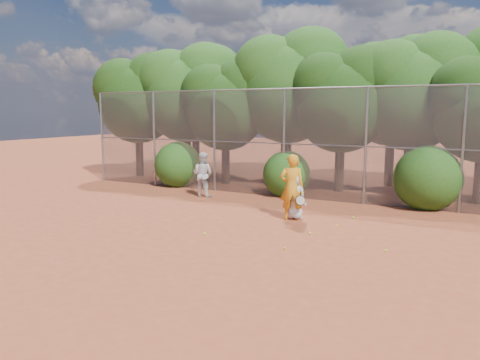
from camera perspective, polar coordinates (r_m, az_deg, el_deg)
The scene contains 24 objects.
ground at distance 11.97m, azimuth -1.33°, elevation -7.12°, with size 80.00×80.00×0.00m, color #963D21.
fence_back at distance 17.10m, azimuth 8.12°, elevation 4.49°, with size 20.05×0.09×4.03m.
tree_0 at distance 23.56m, azimuth -12.20°, elevation 10.03°, with size 4.38×3.81×6.00m.
tree_1 at distance 22.47m, azimuth -6.38°, elevation 10.85°, with size 4.64×4.03×6.35m.
tree_2 at distance 20.54m, azimuth -1.62°, elevation 9.50°, with size 3.99×3.47×5.47m.
tree_3 at distance 20.40m, azimuth 6.09°, elevation 11.75°, with size 4.89×4.26×6.70m.
tree_4 at distance 19.00m, azimuth 12.47°, elevation 9.91°, with size 4.19×3.64×5.73m.
tree_5 at distance 19.30m, azimuth 20.45°, elevation 10.42°, with size 4.51×3.92×6.17m.
tree_9 at distance 24.94m, azimuth -5.31°, elevation 11.02°, with size 4.83×4.20×6.62m.
tree_10 at distance 22.82m, azimuth 5.81°, elevation 11.98°, with size 5.15×4.48×7.06m.
tree_11 at distance 21.04m, azimuth 18.30°, elevation 10.64°, with size 4.64×4.03×6.35m.
bush_0 at distance 20.19m, azimuth -7.58°, elevation 2.10°, with size 2.00×2.00×2.00m, color #1D4511.
bush_1 at distance 17.81m, azimuth 5.69°, elevation 0.96°, with size 1.80×1.80×1.80m, color #1D4511.
bush_2 at distance 16.59m, azimuth 21.92°, elevation 0.53°, with size 2.20×2.20×2.20m, color #1D4511.
player_yellow at distance 13.84m, azimuth 6.34°, elevation -0.88°, with size 0.93×0.74×1.96m.
player_teen at distance 13.99m, azimuth 6.76°, elevation -1.91°, with size 0.78×0.62×1.43m.
player_white at distance 17.68m, azimuth -4.57°, elevation 0.70°, with size 0.87×0.75×1.66m.
ball_0 at distance 12.43m, azimuth 8.54°, elevation -6.46°, with size 0.07×0.07×0.07m, color #C9DE28.
ball_1 at distance 13.36m, azimuth 11.65°, elevation -5.49°, with size 0.07×0.07×0.07m, color #C9DE28.
ball_2 at distance 11.08m, azimuth 5.46°, elevation -8.27°, with size 0.07×0.07×0.07m, color #C9DE28.
ball_3 at distance 11.34m, azimuth 17.32°, elevation -8.22°, with size 0.07×0.07×0.07m, color #C9DE28.
ball_4 at distance 13.92m, azimuth -2.65°, elevation -4.75°, with size 0.07×0.07×0.07m, color #C9DE28.
ball_5 at distance 14.46m, azimuth 13.62°, elevation -4.48°, with size 0.07×0.07×0.07m, color #C9DE28.
ball_6 at distance 12.30m, azimuth -4.34°, elevation -6.55°, with size 0.07×0.07×0.07m, color #C9DE28.
Camera 1 is at (5.60, -10.08, 3.22)m, focal length 35.00 mm.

